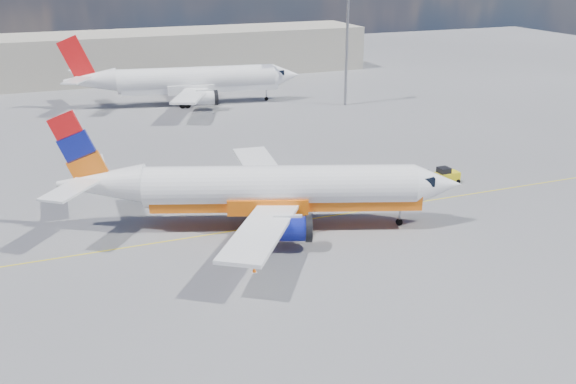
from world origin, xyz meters
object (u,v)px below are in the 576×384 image
object	(u,v)px
traffic_cone	(254,269)
main_jet	(267,189)
second_jet	(189,81)
gse_tug	(446,175)

from	to	relation	value
traffic_cone	main_jet	bearing A→B (deg)	63.53
main_jet	traffic_cone	world-z (taller)	main_jet
second_jet	main_jet	bearing A→B (deg)	-87.03
gse_tug	second_jet	bearing A→B (deg)	107.40
main_jet	second_jet	bearing A→B (deg)	104.03
second_jet	gse_tug	distance (m)	46.22
second_jet	traffic_cone	xyz separation A→B (m)	(-8.40, -54.51, -3.28)
main_jet	traffic_cone	xyz separation A→B (m)	(-3.61, -7.26, -3.09)
gse_tug	traffic_cone	bearing A→B (deg)	-156.82
gse_tug	main_jet	bearing A→B (deg)	-171.30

